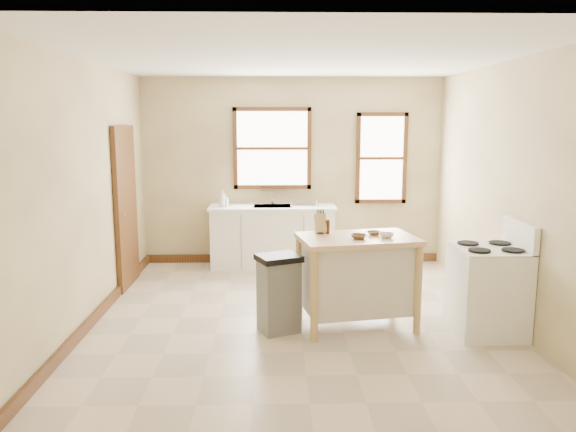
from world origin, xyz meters
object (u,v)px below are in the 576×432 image
object	(u,v)px
soap_bottle_b	(225,200)
bowl_a	(359,236)
gas_stove	(488,278)
pepper_grinder	(328,227)
dish_rack	(303,202)
bowl_b	(374,233)
knife_block	(320,224)
bowl_c	(387,235)
soap_bottle_a	(222,199)
trash_bin	(279,293)
kitchen_island	(357,282)

from	to	relation	value
soap_bottle_b	bowl_a	world-z (taller)	soap_bottle_b
gas_stove	bowl_a	bearing A→B (deg)	175.47
pepper_grinder	gas_stove	bearing A→B (deg)	-12.72
dish_rack	bowl_b	size ratio (longest dim) A/B	2.53
knife_block	bowl_c	distance (m)	0.71
dish_rack	pepper_grinder	bearing A→B (deg)	-63.14
pepper_grinder	gas_stove	size ratio (longest dim) A/B	0.13
soap_bottle_a	knife_block	xyz separation A→B (m)	(1.25, -2.24, 0.03)
knife_block	trash_bin	xyz separation A→B (m)	(-0.45, -0.31, -0.67)
soap_bottle_b	knife_block	bearing A→B (deg)	-48.78
bowl_b	gas_stove	world-z (taller)	gas_stove
knife_block	soap_bottle_a	bearing A→B (deg)	106.29
soap_bottle_a	trash_bin	size ratio (longest dim) A/B	0.30
trash_bin	soap_bottle_a	bearing A→B (deg)	84.08
pepper_grinder	bowl_b	size ratio (longest dim) A/B	0.98
dish_rack	bowl_b	distance (m)	2.52
pepper_grinder	bowl_a	world-z (taller)	pepper_grinder
bowl_a	gas_stove	size ratio (longest dim) A/B	0.15
bowl_b	gas_stove	size ratio (longest dim) A/B	0.13
soap_bottle_b	trash_bin	world-z (taller)	soap_bottle_b
soap_bottle_b	bowl_a	distance (m)	3.03
soap_bottle_a	kitchen_island	bearing A→B (deg)	-64.34
knife_block	pepper_grinder	size ratio (longest dim) A/B	1.33
dish_rack	knife_block	distance (m)	2.34
dish_rack	bowl_a	size ratio (longest dim) A/B	2.19
kitchen_island	knife_block	xyz separation A→B (m)	(-0.37, 0.18, 0.59)
kitchen_island	gas_stove	world-z (taller)	gas_stove
kitchen_island	trash_bin	world-z (taller)	kitchen_island
dish_rack	bowl_c	size ratio (longest dim) A/B	2.56
soap_bottle_b	gas_stove	distance (m)	3.97
knife_block	trash_bin	distance (m)	0.86
trash_bin	kitchen_island	bearing A→B (deg)	-14.52
bowl_c	bowl_a	bearing A→B (deg)	-171.16
soap_bottle_b	knife_block	world-z (taller)	knife_block
bowl_a	bowl_c	bearing A→B (deg)	8.84
knife_block	kitchen_island	bearing A→B (deg)	-38.92
dish_rack	pepper_grinder	world-z (taller)	pepper_grinder
kitchen_island	dish_rack	bearing A→B (deg)	89.42
dish_rack	bowl_a	world-z (taller)	bowl_a
soap_bottle_a	bowl_b	size ratio (longest dim) A/B	1.59
soap_bottle_b	dish_rack	xyz separation A→B (m)	(1.15, 0.05, -0.05)
soap_bottle_a	knife_block	distance (m)	2.57
soap_bottle_a	knife_block	size ratio (longest dim) A/B	1.21
knife_block	pepper_grinder	distance (m)	0.08
bowl_b	trash_bin	world-z (taller)	bowl_b
pepper_grinder	trash_bin	size ratio (longest dim) A/B	0.18
dish_rack	trash_bin	size ratio (longest dim) A/B	0.48
kitchen_island	bowl_c	distance (m)	0.59
gas_stove	bowl_b	bearing A→B (deg)	165.39
bowl_a	bowl_b	bearing A→B (deg)	44.91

